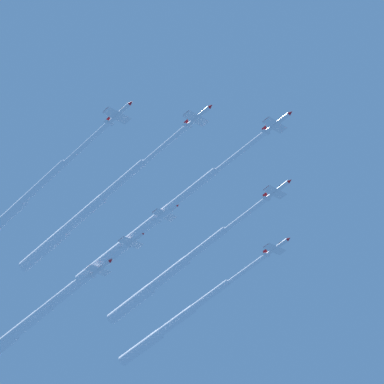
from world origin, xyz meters
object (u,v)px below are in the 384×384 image
object	(u,v)px
jet_starboard_inner	(79,219)
jet_starboard_outer	(25,326)
jet_port_mid	(172,324)
jet_port_inner	(164,278)
jet_lead	(142,230)
jet_port_outer	(52,304)

from	to	relation	value
jet_starboard_inner	jet_starboard_outer	distance (m)	46.18
jet_port_mid	jet_starboard_outer	bearing A→B (deg)	140.78
jet_port_inner	jet_lead	bearing A→B (deg)	-147.52
jet_lead	jet_port_mid	bearing A→B (deg)	39.71
jet_lead	jet_port_outer	xyz separation A→B (m)	(-5.28, 40.97, -0.60)
jet_starboard_inner	jet_port_mid	xyz separation A→B (m)	(46.00, 15.52, -2.60)
jet_starboard_inner	jet_starboard_outer	world-z (taller)	jet_starboard_inner
jet_port_mid	jet_port_outer	xyz separation A→B (m)	(-34.81, 16.45, 0.56)
jet_starboard_inner	jet_lead	bearing A→B (deg)	-28.66
jet_port_mid	jet_starboard_outer	distance (m)	46.74
jet_port_mid	jet_port_inner	bearing A→B (deg)	-133.75
jet_port_outer	jet_starboard_outer	size ratio (longest dim) A/B	1.02
jet_port_inner	jet_port_mid	bearing A→B (deg)	46.25
jet_port_mid	jet_starboard_outer	xyz separation A→B (m)	(-36.21, 29.55, 0.18)
jet_lead	jet_port_inner	world-z (taller)	jet_lead
jet_lead	jet_starboard_inner	distance (m)	18.83
jet_lead	jet_starboard_inner	world-z (taller)	jet_starboard_inner
jet_lead	jet_port_mid	distance (m)	38.40
jet_port_inner	jet_port_mid	xyz separation A→B (m)	(14.02, 14.65, 0.46)
jet_lead	jet_port_mid	size ratio (longest dim) A/B	1.16
jet_lead	jet_port_outer	distance (m)	41.32
jet_lead	jet_port_inner	size ratio (longest dim) A/B	1.13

